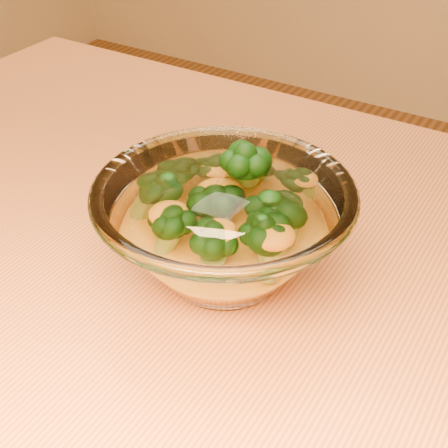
# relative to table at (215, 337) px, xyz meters

# --- Properties ---
(table) EXTENTS (1.20, 0.80, 0.75)m
(table) POSITION_rel_table_xyz_m (0.00, 0.00, 0.00)
(table) COLOR #B96A37
(table) RESTS_ON ground
(glass_bowl) EXTENTS (0.24, 0.24, 0.11)m
(glass_bowl) POSITION_rel_table_xyz_m (0.01, -0.00, 0.15)
(glass_bowl) COLOR white
(glass_bowl) RESTS_ON table
(cheese_sauce) EXTENTS (0.14, 0.14, 0.04)m
(cheese_sauce) POSITION_rel_table_xyz_m (0.01, -0.00, 0.13)
(cheese_sauce) COLOR #FFAA15
(cheese_sauce) RESTS_ON glass_bowl
(broccoli_heap) EXTENTS (0.16, 0.15, 0.09)m
(broccoli_heap) POSITION_rel_table_xyz_m (0.01, 0.01, 0.17)
(broccoli_heap) COLOR black
(broccoli_heap) RESTS_ON cheese_sauce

